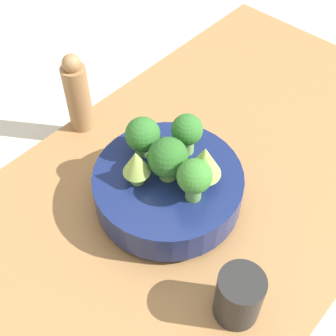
{
  "coord_description": "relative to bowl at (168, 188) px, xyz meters",
  "views": [
    {
      "loc": [
        0.39,
        0.32,
        0.72
      ],
      "look_at": [
        0.03,
        -0.01,
        0.13
      ],
      "focal_mm": 50.0,
      "sensor_mm": 36.0,
      "label": 1
    }
  ],
  "objects": [
    {
      "name": "table",
      "position": [
        -0.03,
        0.01,
        -0.06
      ],
      "size": [
        1.2,
        0.61,
        0.04
      ],
      "color": "#9E7042",
      "rests_on": "ground_plane"
    },
    {
      "name": "broccoli_floret_center",
      "position": [
        -0.0,
        0.0,
        0.08
      ],
      "size": [
        0.07,
        0.07,
        0.08
      ],
      "color": "#6BA34C",
      "rests_on": "bowl"
    },
    {
      "name": "broccoli_floret_left",
      "position": [
        -0.06,
        -0.01,
        0.08
      ],
      "size": [
        0.05,
        0.05,
        0.08
      ],
      "color": "#7AB256",
      "rests_on": "bowl"
    },
    {
      "name": "cup",
      "position": [
        0.08,
        0.21,
        0.0
      ],
      "size": [
        0.07,
        0.07,
        0.09
      ],
      "color": "black",
      "rests_on": "table"
    },
    {
      "name": "broccoli_floret_back",
      "position": [
        0.01,
        0.06,
        0.08
      ],
      "size": [
        0.06,
        0.06,
        0.08
      ],
      "color": "#609347",
      "rests_on": "bowl"
    },
    {
      "name": "pepper_mill",
      "position": [
        -0.03,
        -0.26,
        0.04
      ],
      "size": [
        0.05,
        0.05,
        0.17
      ],
      "color": "#997047",
      "rests_on": "table"
    },
    {
      "name": "ground_plane",
      "position": [
        -0.03,
        0.01,
        -0.08
      ],
      "size": [
        6.0,
        6.0,
        0.0
      ],
      "primitive_type": "plane",
      "color": "beige"
    },
    {
      "name": "bowl",
      "position": [
        0.0,
        0.0,
        0.0
      ],
      "size": [
        0.26,
        0.26,
        0.08
      ],
      "color": "navy",
      "rests_on": "table"
    },
    {
      "name": "romanesco_piece_near",
      "position": [
        0.04,
        -0.03,
        0.08
      ],
      "size": [
        0.05,
        0.05,
        0.07
      ],
      "color": "#7AB256",
      "rests_on": "bowl"
    },
    {
      "name": "romanesco_piece_far",
      "position": [
        -0.03,
        0.05,
        0.08
      ],
      "size": [
        0.06,
        0.06,
        0.08
      ],
      "color": "#609347",
      "rests_on": "bowl"
    },
    {
      "name": "broccoli_floret_front",
      "position": [
        -0.01,
        -0.07,
        0.07
      ],
      "size": [
        0.06,
        0.06,
        0.07
      ],
      "color": "#609347",
      "rests_on": "bowl"
    }
  ]
}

